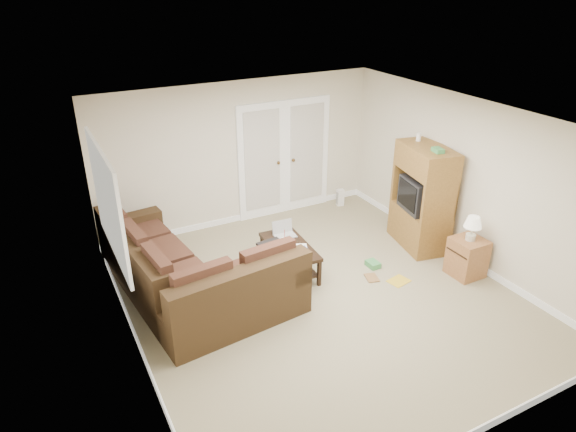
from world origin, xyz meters
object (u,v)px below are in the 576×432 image
tv_armoire (422,197)px  side_cabinet (468,254)px  coffee_table (289,257)px  sectional_sofa (187,277)px

tv_armoire → side_cabinet: tv_armoire is taller
coffee_table → side_cabinet: bearing=-25.9°
sectional_sofa → tv_armoire: tv_armoire is taller
tv_armoire → sectional_sofa: bearing=-171.8°
sectional_sofa → side_cabinet: (3.84, -1.29, -0.01)m
sectional_sofa → coffee_table: (1.57, 0.01, -0.11)m
coffee_table → tv_armoire: (2.27, -0.23, 0.60)m
tv_armoire → side_cabinet: bearing=-78.3°
coffee_table → side_cabinet: 2.62m
coffee_table → side_cabinet: (2.27, -1.30, 0.10)m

